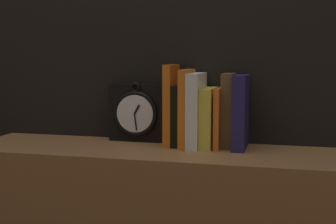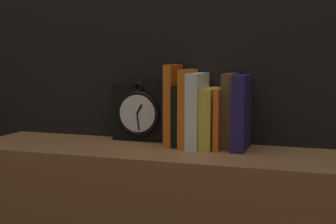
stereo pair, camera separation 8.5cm
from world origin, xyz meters
TOP-DOWN VIEW (x-y plane):
  - clock at (-0.13, 0.12)m, footprint 0.19×0.07m
  - book_slot0_orange at (-0.01, 0.08)m, footprint 0.02×0.13m
  - book_slot1_black at (0.01, 0.08)m, footprint 0.02×0.13m
  - book_slot2_orange at (0.04, 0.07)m, footprint 0.02×0.15m
  - book_slot3_white at (0.07, 0.07)m, footprint 0.04×0.16m
  - book_slot4_yellow at (0.11, 0.07)m, footprint 0.04×0.15m
  - book_slot5_orange at (0.14, 0.08)m, footprint 0.02×0.14m
  - book_slot6_brown at (0.17, 0.09)m, footprint 0.03×0.11m
  - book_slot7_navy at (0.20, 0.07)m, footprint 0.04×0.15m

SIDE VIEW (x-z plane):
  - book_slot4_yellow at x=0.11m, z-range 0.74..0.92m
  - book_slot5_orange at x=0.14m, z-range 0.74..0.92m
  - book_slot1_black at x=0.01m, z-range 0.74..0.93m
  - clock at x=-0.13m, z-range 0.74..0.93m
  - book_slot7_navy at x=0.20m, z-range 0.74..0.96m
  - book_slot6_brown at x=0.17m, z-range 0.74..0.97m
  - book_slot3_white at x=0.07m, z-range 0.74..0.97m
  - book_slot2_orange at x=0.04m, z-range 0.74..0.98m
  - book_slot0_orange at x=-0.01m, z-range 0.74..0.99m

